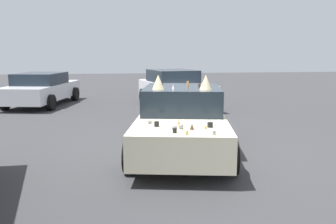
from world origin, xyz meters
The scene contains 4 objects.
ground_plane centered at (0.00, 0.00, 0.00)m, with size 60.00×60.00×0.00m, color #38383A.
art_car_decorated centered at (0.07, -0.01, 0.70)m, with size 4.62×2.63×1.70m.
parked_sedan_behind_left centered at (7.79, 4.46, 0.68)m, with size 4.74×2.68×1.33m.
parked_sedan_row_back_far centered at (6.53, -0.88, 0.74)m, with size 4.57×2.68×1.47m.
Camera 1 is at (-7.34, 1.34, 2.15)m, focal length 37.79 mm.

